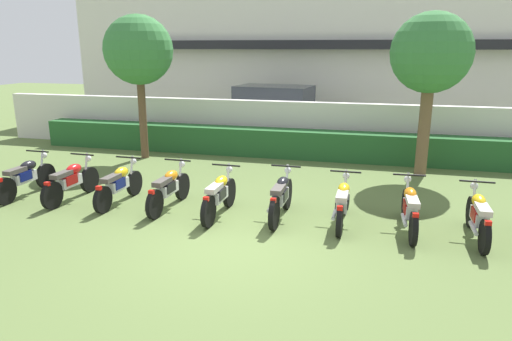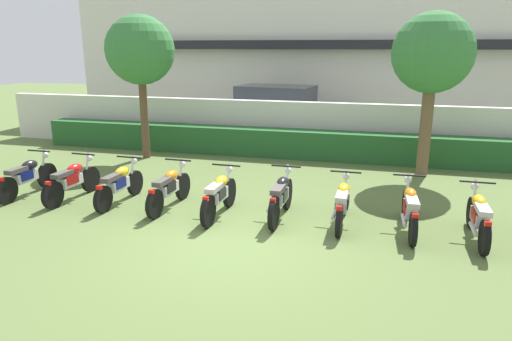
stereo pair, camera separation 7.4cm
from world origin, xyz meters
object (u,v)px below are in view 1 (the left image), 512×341
object	(u,v)px
tree_far_side	(431,55)
motorcycle_in_row_3	(169,188)
motorcycle_in_row_4	(219,195)
motorcycle_in_row_5	(281,196)
motorcycle_in_row_2	(119,184)
parked_car	(278,112)
tree_near_inspector	(139,51)
motorcycle_in_row_6	(343,202)
motorcycle_in_row_1	(71,181)
motorcycle_in_row_8	(478,216)
motorcycle_in_row_0	(25,177)
motorcycle_in_row_7	(410,208)

from	to	relation	value
tree_far_side	motorcycle_in_row_3	world-z (taller)	tree_far_side
motorcycle_in_row_4	motorcycle_in_row_5	xyz separation A→B (m)	(1.21, 0.19, 0.01)
motorcycle_in_row_2	motorcycle_in_row_4	size ratio (longest dim) A/B	1.00
parked_car	motorcycle_in_row_3	world-z (taller)	parked_car
tree_near_inspector	motorcycle_in_row_6	size ratio (longest dim) A/B	2.34
motorcycle_in_row_1	motorcycle_in_row_8	world-z (taller)	motorcycle_in_row_1
motorcycle_in_row_1	motorcycle_in_row_2	world-z (taller)	motorcycle_in_row_1
motorcycle_in_row_3	motorcycle_in_row_2	bearing A→B (deg)	91.12
motorcycle_in_row_0	motorcycle_in_row_2	bearing A→B (deg)	-87.63
tree_far_side	motorcycle_in_row_6	world-z (taller)	tree_far_side
parked_car	motorcycle_in_row_6	world-z (taller)	parked_car
motorcycle_in_row_1	motorcycle_in_row_3	distance (m)	2.31
tree_near_inspector	motorcycle_in_row_1	size ratio (longest dim) A/B	2.28
parked_car	motorcycle_in_row_2	distance (m)	8.59
motorcycle_in_row_0	motorcycle_in_row_4	size ratio (longest dim) A/B	1.03
tree_far_side	motorcycle_in_row_2	xyz separation A→B (m)	(-6.49, -4.19, -2.65)
parked_car	motorcycle_in_row_8	xyz separation A→B (m)	(5.38, -8.55, -0.49)
motorcycle_in_row_5	motorcycle_in_row_7	bearing A→B (deg)	-90.06
motorcycle_in_row_2	motorcycle_in_row_8	xyz separation A→B (m)	(7.09, -0.15, 0.00)
motorcycle_in_row_3	motorcycle_in_row_7	xyz separation A→B (m)	(4.78, -0.02, -0.00)
tree_far_side	motorcycle_in_row_0	size ratio (longest dim) A/B	2.22
tree_near_inspector	motorcycle_in_row_4	distance (m)	6.34
tree_near_inspector	motorcycle_in_row_5	xyz separation A→B (m)	(5.06, -4.05, -2.70)
motorcycle_in_row_1	motorcycle_in_row_6	size ratio (longest dim) A/B	1.03
parked_car	motorcycle_in_row_2	bearing A→B (deg)	-93.76
motorcycle_in_row_4	motorcycle_in_row_5	bearing A→B (deg)	-80.11
tree_far_side	motorcycle_in_row_3	distance (m)	7.27
motorcycle_in_row_4	motorcycle_in_row_8	distance (m)	4.75
motorcycle_in_row_5	motorcycle_in_row_4	bearing A→B (deg)	99.27
motorcycle_in_row_7	motorcycle_in_row_0	bearing A→B (deg)	87.42
motorcycle_in_row_5	parked_car	bearing A→B (deg)	12.98
motorcycle_in_row_2	motorcycle_in_row_8	bearing A→B (deg)	-89.88
parked_car	motorcycle_in_row_0	world-z (taller)	parked_car
tree_near_inspector	motorcycle_in_row_7	distance (m)	8.93
motorcycle_in_row_4	motorcycle_in_row_5	size ratio (longest dim) A/B	0.99
motorcycle_in_row_5	motorcycle_in_row_6	size ratio (longest dim) A/B	1.03
motorcycle_in_row_5	motorcycle_in_row_8	size ratio (longest dim) A/B	1.01
tree_near_inspector	motorcycle_in_row_2	xyz separation A→B (m)	(1.51, -4.05, -2.73)
motorcycle_in_row_3	tree_near_inspector	bearing A→B (deg)	35.44
motorcycle_in_row_2	motorcycle_in_row_7	distance (m)	5.95
tree_near_inspector	motorcycle_in_row_3	xyz separation A→B (m)	(2.69, -4.07, -2.72)
motorcycle_in_row_5	motorcycle_in_row_7	xyz separation A→B (m)	(2.40, -0.03, -0.02)
motorcycle_in_row_1	motorcycle_in_row_6	world-z (taller)	motorcycle_in_row_1
motorcycle_in_row_4	motorcycle_in_row_7	world-z (taller)	motorcycle_in_row_4
motorcycle_in_row_0	motorcycle_in_row_8	xyz separation A→B (m)	(9.40, -0.10, -0.01)
tree_near_inspector	motorcycle_in_row_1	bearing A→B (deg)	-84.81
tree_far_side	motorcycle_in_row_5	size ratio (longest dim) A/B	2.25
tree_far_side	motorcycle_in_row_4	size ratio (longest dim) A/B	2.28
motorcycle_in_row_2	motorcycle_in_row_3	xyz separation A→B (m)	(1.17, -0.02, 0.01)
motorcycle_in_row_2	motorcycle_in_row_8	world-z (taller)	motorcycle_in_row_8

